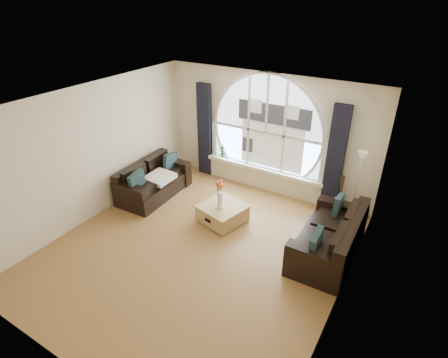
# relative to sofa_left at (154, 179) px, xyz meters

# --- Properties ---
(ground) EXTENTS (5.00, 5.50, 0.01)m
(ground) POSITION_rel_sofa_left_xyz_m (1.98, -1.09, -0.40)
(ground) COLOR brown
(ground) RESTS_ON ground
(ceiling) EXTENTS (5.00, 5.50, 0.01)m
(ceiling) POSITION_rel_sofa_left_xyz_m (1.98, -1.09, 2.30)
(ceiling) COLOR silver
(ceiling) RESTS_ON ground
(wall_back) EXTENTS (5.00, 0.01, 2.70)m
(wall_back) POSITION_rel_sofa_left_xyz_m (1.98, 1.66, 0.95)
(wall_back) COLOR beige
(wall_back) RESTS_ON ground
(wall_front) EXTENTS (5.00, 0.01, 2.70)m
(wall_front) POSITION_rel_sofa_left_xyz_m (1.98, -3.84, 0.95)
(wall_front) COLOR beige
(wall_front) RESTS_ON ground
(wall_left) EXTENTS (0.01, 5.50, 2.70)m
(wall_left) POSITION_rel_sofa_left_xyz_m (-0.52, -1.09, 0.95)
(wall_left) COLOR beige
(wall_left) RESTS_ON ground
(wall_right) EXTENTS (0.01, 5.50, 2.70)m
(wall_right) POSITION_rel_sofa_left_xyz_m (4.48, -1.09, 0.95)
(wall_right) COLOR beige
(wall_right) RESTS_ON ground
(attic_slope) EXTENTS (0.92, 5.50, 0.72)m
(attic_slope) POSITION_rel_sofa_left_xyz_m (4.18, -1.09, 1.95)
(attic_slope) COLOR silver
(attic_slope) RESTS_ON ground
(arched_window) EXTENTS (2.60, 0.06, 2.15)m
(arched_window) POSITION_rel_sofa_left_xyz_m (1.98, 1.63, 1.23)
(arched_window) COLOR silver
(arched_window) RESTS_ON wall_back
(window_sill) EXTENTS (2.90, 0.22, 0.08)m
(window_sill) POSITION_rel_sofa_left_xyz_m (1.98, 1.56, 0.11)
(window_sill) COLOR white
(window_sill) RESTS_ON wall_back
(window_frame) EXTENTS (2.76, 0.08, 2.15)m
(window_frame) POSITION_rel_sofa_left_xyz_m (1.98, 1.60, 1.23)
(window_frame) COLOR white
(window_frame) RESTS_ON wall_back
(neighbor_house) EXTENTS (1.70, 0.02, 1.50)m
(neighbor_house) POSITION_rel_sofa_left_xyz_m (2.13, 1.62, 1.10)
(neighbor_house) COLOR silver
(neighbor_house) RESTS_ON wall_back
(curtain_left) EXTENTS (0.35, 0.12, 2.30)m
(curtain_left) POSITION_rel_sofa_left_xyz_m (0.38, 1.54, 0.75)
(curtain_left) COLOR black
(curtain_left) RESTS_ON ground
(curtain_right) EXTENTS (0.35, 0.12, 2.30)m
(curtain_right) POSITION_rel_sofa_left_xyz_m (3.58, 1.54, 0.75)
(curtain_right) COLOR black
(curtain_right) RESTS_ON ground
(sofa_left) EXTENTS (0.93, 1.75, 0.76)m
(sofa_left) POSITION_rel_sofa_left_xyz_m (0.00, 0.00, 0.00)
(sofa_left) COLOR black
(sofa_left) RESTS_ON ground
(sofa_right) EXTENTS (0.95, 1.87, 0.83)m
(sofa_right) POSITION_rel_sofa_left_xyz_m (4.02, -0.01, 0.00)
(sofa_right) COLOR black
(sofa_right) RESTS_ON ground
(coffee_chest) EXTENTS (1.01, 1.01, 0.41)m
(coffee_chest) POSITION_rel_sofa_left_xyz_m (1.88, -0.09, -0.20)
(coffee_chest) COLOR tan
(coffee_chest) RESTS_ON ground
(throw_blanket) EXTENTS (0.58, 0.58, 0.10)m
(throw_blanket) POSITION_rel_sofa_left_xyz_m (0.19, 0.00, 0.10)
(throw_blanket) COLOR silver
(throw_blanket) RESTS_ON sofa_left
(vase_flowers) EXTENTS (0.24, 0.24, 0.70)m
(vase_flowers) POSITION_rel_sofa_left_xyz_m (1.87, -0.17, 0.36)
(vase_flowers) COLOR white
(vase_flowers) RESTS_ON coffee_chest
(floor_lamp) EXTENTS (0.24, 0.24, 1.60)m
(floor_lamp) POSITION_rel_sofa_left_xyz_m (4.14, 1.15, 0.40)
(floor_lamp) COLOR #B2B2B2
(floor_lamp) RESTS_ON ground
(guitar) EXTENTS (0.37, 0.26, 1.06)m
(guitar) POSITION_rel_sofa_left_xyz_m (3.87, 1.21, 0.13)
(guitar) COLOR brown
(guitar) RESTS_ON ground
(potted_plant) EXTENTS (0.18, 0.14, 0.31)m
(potted_plant) POSITION_rel_sofa_left_xyz_m (0.87, 1.56, 0.30)
(potted_plant) COLOR #1E6023
(potted_plant) RESTS_ON window_sill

